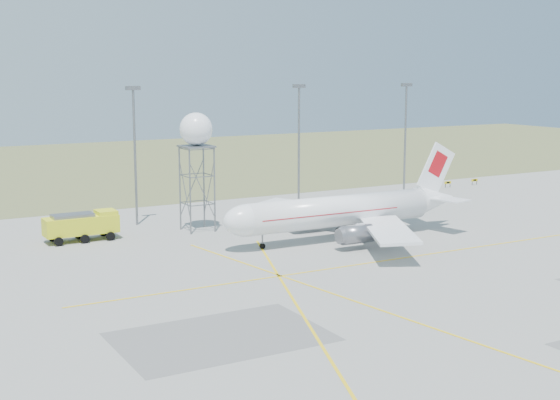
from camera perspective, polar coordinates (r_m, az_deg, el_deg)
ground at (r=68.26m, az=17.05°, el=-10.47°), size 400.00×400.00×0.00m
grass_strip at (r=191.10m, az=-14.81°, el=2.35°), size 400.00×120.00×0.03m
mast_b at (r=116.39m, az=-10.58°, el=4.05°), size 2.20×0.50×20.50m
mast_c at (r=128.10m, az=1.39°, el=4.70°), size 2.20×0.50×20.50m
mast_d at (r=140.56m, az=9.16°, el=5.01°), size 2.20×0.50×20.50m
taxi_sign_near at (r=156.33m, az=12.18°, el=1.24°), size 1.60×0.17×1.20m
taxi_sign_far at (r=161.01m, az=14.05°, el=1.40°), size 1.60×0.17×1.20m
airliner_main at (r=105.87m, az=4.54°, el=-0.84°), size 37.00×36.01×12.60m
radar_tower at (r=111.03m, az=-6.11°, el=2.56°), size 4.67×4.67×16.91m
fire_truck at (r=108.35m, az=-14.20°, el=-1.93°), size 9.80×3.93×3.92m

